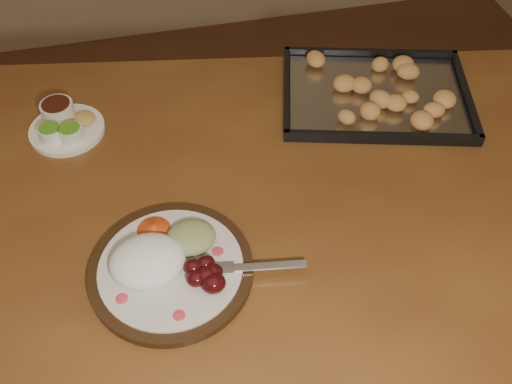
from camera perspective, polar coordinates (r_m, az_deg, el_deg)
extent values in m
cube|color=brown|center=(1.07, -4.06, -1.93)|extent=(1.63, 1.15, 0.04)
cylinder|color=#532A19|center=(1.72, 19.80, 0.98)|extent=(0.07, 0.07, 0.71)
cylinder|color=black|center=(0.97, -8.47, -7.73)|extent=(0.27, 0.27, 0.02)
cylinder|color=beige|center=(0.96, -8.53, -7.43)|extent=(0.24, 0.24, 0.01)
ellipsoid|color=#D33244|center=(0.94, -13.28, -10.33)|extent=(0.02, 0.02, 0.00)
ellipsoid|color=#D33244|center=(0.91, -7.70, -12.12)|extent=(0.02, 0.02, 0.00)
ellipsoid|color=#D33244|center=(0.97, -3.86, -5.94)|extent=(0.02, 0.02, 0.00)
ellipsoid|color=#D33244|center=(0.99, -13.10, -5.63)|extent=(0.02, 0.02, 0.00)
ellipsoid|color=white|center=(0.95, -10.80, -6.78)|extent=(0.16, 0.15, 0.06)
ellipsoid|color=#4C0A0E|center=(0.92, -5.96, -8.58)|extent=(0.03, 0.03, 0.03)
ellipsoid|color=#4C0A0E|center=(0.93, -4.40, -7.98)|extent=(0.03, 0.03, 0.03)
ellipsoid|color=#4C0A0E|center=(0.94, -5.07, -7.09)|extent=(0.03, 0.03, 0.03)
ellipsoid|color=#4C0A0E|center=(0.91, -4.27, -9.09)|extent=(0.03, 0.03, 0.03)
ellipsoid|color=#4C0A0E|center=(0.93, -6.30, -7.45)|extent=(0.03, 0.03, 0.03)
ellipsoid|color=#4C0A0E|center=(0.92, -4.93, -8.34)|extent=(0.03, 0.03, 0.03)
ellipsoid|color=tan|center=(0.98, -6.53, -4.53)|extent=(0.11, 0.10, 0.03)
cone|color=#CD4112|center=(1.00, -10.21, -3.55)|extent=(0.06, 0.07, 0.03)
cube|color=silver|center=(0.94, 1.08, -7.42)|extent=(0.13, 0.03, 0.00)
cube|color=silver|center=(0.94, -3.28, -7.60)|extent=(0.04, 0.03, 0.00)
cylinder|color=silver|center=(0.94, -4.70, -8.14)|extent=(0.03, 0.01, 0.00)
cylinder|color=silver|center=(0.94, -4.71, -7.83)|extent=(0.03, 0.01, 0.00)
cylinder|color=silver|center=(0.94, -4.72, -7.52)|extent=(0.03, 0.01, 0.00)
cylinder|color=silver|center=(0.95, -4.72, -7.22)|extent=(0.03, 0.01, 0.00)
cylinder|color=white|center=(1.25, -18.36, 5.92)|extent=(0.15, 0.15, 0.01)
cylinder|color=white|center=(1.22, -19.82, 5.57)|extent=(0.05, 0.05, 0.03)
cylinder|color=#4B921D|center=(1.21, -19.99, 6.06)|extent=(0.04, 0.04, 0.00)
cylinder|color=white|center=(1.21, -18.01, 5.60)|extent=(0.05, 0.05, 0.03)
cylinder|color=#4B921D|center=(1.20, -18.17, 6.10)|extent=(0.04, 0.04, 0.00)
cylinder|color=silver|center=(1.26, -19.18, 7.63)|extent=(0.07, 0.07, 0.04)
cylinder|color=#331009|center=(1.25, -19.41, 8.29)|extent=(0.06, 0.06, 0.00)
ellipsoid|color=gold|center=(1.24, -16.82, 7.08)|extent=(0.05, 0.05, 0.02)
cube|color=black|center=(1.29, 11.84, 9.31)|extent=(0.46, 0.39, 0.01)
cube|color=black|center=(1.40, 11.34, 13.45)|extent=(0.39, 0.12, 0.02)
cube|color=black|center=(1.18, 12.63, 5.40)|extent=(0.39, 0.12, 0.02)
cube|color=black|center=(1.33, 20.30, 9.17)|extent=(0.09, 0.29, 0.02)
cube|color=black|center=(1.27, 3.10, 10.17)|extent=(0.09, 0.29, 0.02)
cube|color=silver|center=(1.29, 11.88, 9.49)|extent=(0.43, 0.36, 0.00)
ellipsoid|color=gold|center=(1.29, 14.21, 9.95)|extent=(0.04, 0.04, 0.03)
ellipsoid|color=gold|center=(1.32, 16.02, 10.55)|extent=(0.06, 0.06, 0.03)
ellipsoid|color=gold|center=(1.34, 13.53, 11.84)|extent=(0.06, 0.06, 0.03)
ellipsoid|color=gold|center=(1.32, 12.99, 11.31)|extent=(0.05, 0.05, 0.03)
ellipsoid|color=gold|center=(1.34, 10.84, 12.12)|extent=(0.05, 0.05, 0.03)
ellipsoid|color=gold|center=(1.30, 10.50, 10.94)|extent=(0.06, 0.06, 0.03)
ellipsoid|color=gold|center=(1.29, 7.63, 11.07)|extent=(0.06, 0.06, 0.03)
ellipsoid|color=gold|center=(1.27, 8.91, 10.26)|extent=(0.04, 0.04, 0.03)
ellipsoid|color=gold|center=(1.25, 6.96, 9.75)|extent=(0.06, 0.06, 0.03)
ellipsoid|color=gold|center=(1.23, 9.76, 8.50)|extent=(0.06, 0.06, 0.03)
ellipsoid|color=gold|center=(1.25, 11.66, 9.12)|extent=(0.05, 0.05, 0.03)
ellipsoid|color=gold|center=(1.24, 13.37, 8.26)|extent=(0.05, 0.05, 0.03)
ellipsoid|color=gold|center=(1.24, 14.29, 7.94)|extent=(0.06, 0.06, 0.03)
ellipsoid|color=gold|center=(1.29, 17.07, 9.16)|extent=(0.06, 0.06, 0.03)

